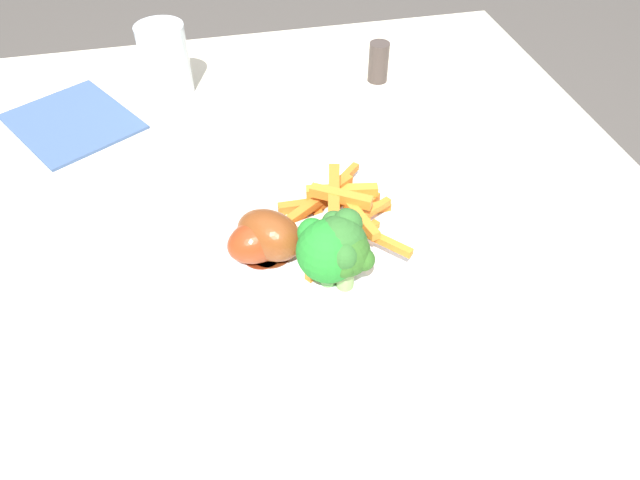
% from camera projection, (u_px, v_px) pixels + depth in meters
% --- Properties ---
extents(dining_table, '(0.98, 0.84, 0.75)m').
position_uv_depth(dining_table, '(318.00, 290.00, 0.73)').
color(dining_table, beige).
rests_on(dining_table, ground_plane).
extents(dinner_plate, '(0.29, 0.29, 0.01)m').
position_uv_depth(dinner_plate, '(320.00, 257.00, 0.60)').
color(dinner_plate, white).
rests_on(dinner_plate, dining_table).
extents(broccoli_floret_front, '(0.06, 0.07, 0.08)m').
position_uv_depth(broccoli_floret_front, '(330.00, 249.00, 0.54)').
color(broccoli_floret_front, '#74B55F').
rests_on(broccoli_floret_front, dinner_plate).
extents(broccoli_floret_middle, '(0.07, 0.06, 0.08)m').
position_uv_depth(broccoli_floret_middle, '(339.00, 242.00, 0.54)').
color(broccoli_floret_middle, '#81BD59').
rests_on(broccoli_floret_middle, dinner_plate).
extents(broccoli_floret_back, '(0.05, 0.05, 0.07)m').
position_uv_depth(broccoli_floret_back, '(346.00, 255.00, 0.53)').
color(broccoli_floret_back, '#8AAE5F').
rests_on(broccoli_floret_back, dinner_plate).
extents(carrot_fries_pile, '(0.17, 0.13, 0.05)m').
position_uv_depth(carrot_fries_pile, '(338.00, 212.00, 0.62)').
color(carrot_fries_pile, orange).
rests_on(carrot_fries_pile, dinner_plate).
extents(chicken_drumstick_near, '(0.06, 0.13, 0.04)m').
position_uv_depth(chicken_drumstick_near, '(266.00, 238.00, 0.58)').
color(chicken_drumstick_near, '#601E0C').
rests_on(chicken_drumstick_near, dinner_plate).
extents(chicken_drumstick_far, '(0.11, 0.11, 0.05)m').
position_uv_depth(chicken_drumstick_far, '(273.00, 237.00, 0.58)').
color(chicken_drumstick_far, '#55220E').
rests_on(chicken_drumstick_far, dinner_plate).
extents(water_glass, '(0.07, 0.07, 0.10)m').
position_uv_depth(water_glass, '(165.00, 60.00, 0.81)').
color(water_glass, silver).
rests_on(water_glass, dining_table).
extents(napkin, '(0.22, 0.21, 0.00)m').
position_uv_depth(napkin, '(72.00, 122.00, 0.79)').
color(napkin, '#3D5684').
rests_on(napkin, dining_table).
extents(pepper_shaker, '(0.03, 0.03, 0.06)m').
position_uv_depth(pepper_shaker, '(378.00, 62.00, 0.85)').
color(pepper_shaker, '#423833').
rests_on(pepper_shaker, dining_table).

